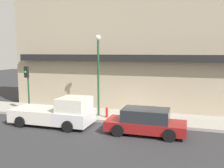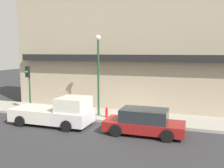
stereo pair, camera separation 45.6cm
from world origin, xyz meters
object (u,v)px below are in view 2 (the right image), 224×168
Objects in this scene: pickup_truck at (57,113)px; fire_hydrant at (107,112)px; street_lamp at (98,66)px; traffic_light at (29,80)px; parked_car at (144,122)px.

pickup_truck is 3.31m from fire_hydrant.
pickup_truck is 0.93× the size of street_lamp.
pickup_truck is 7.22× the size of fire_hydrant.
traffic_light is (-5.99, -0.14, 1.96)m from fire_hydrant.
street_lamp reaches higher than pickup_truck.
fire_hydrant is at bearing -25.27° from street_lamp.
fire_hydrant is 6.31m from traffic_light.
pickup_truck reaches higher than parked_car.
street_lamp is at bearing 146.48° from parked_car.
pickup_truck is 1.53× the size of traffic_light.
parked_car is at bearing 2.03° from pickup_truck.
traffic_light reaches higher than pickup_truck.
pickup_truck reaches higher than fire_hydrant.
fire_hydrant is 3.18m from street_lamp.
street_lamp is at bearing 154.73° from fire_hydrant.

